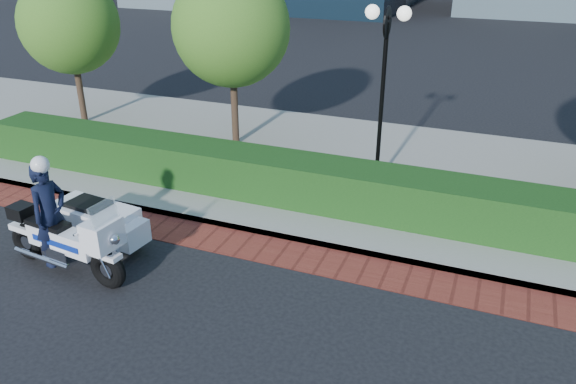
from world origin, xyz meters
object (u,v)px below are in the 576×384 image
at_px(tree_a, 69,24).
at_px(police_motorcycle, 75,225).
at_px(lamppost, 384,70).
at_px(tree_b, 231,28).

bearing_deg(tree_a, police_motorcycle, -50.69).
relative_size(lamppost, tree_a, 0.92).
relative_size(tree_a, tree_b, 0.94).
distance_m(tree_a, police_motorcycle, 8.99).
xyz_separation_m(tree_b, police_motorcycle, (-0.02, -6.70, -2.65)).
distance_m(tree_b, police_motorcycle, 7.20).
xyz_separation_m(lamppost, tree_a, (-10.00, 1.30, 0.26)).
bearing_deg(tree_a, tree_b, 0.00).
bearing_deg(police_motorcycle, tree_b, 96.16).
relative_size(tree_b, police_motorcycle, 1.73).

